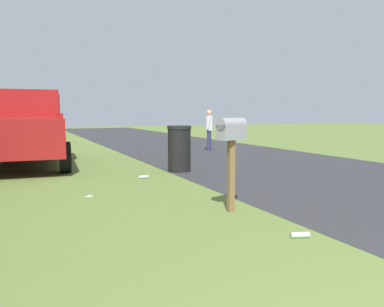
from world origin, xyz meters
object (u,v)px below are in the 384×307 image
mailbox (231,138)px  pickup_truck (27,125)px  trash_bin (179,148)px  pedestrian (209,127)px

mailbox → pickup_truck: size_ratio=0.26×
trash_bin → pedestrian: size_ratio=0.73×
pickup_truck → pedestrian: size_ratio=3.41×
mailbox → pickup_truck: (6.85, 2.63, 0.00)m
trash_bin → pedestrian: bearing=-34.5°
pickup_truck → pedestrian: bearing=-72.5°
pickup_truck → trash_bin: (-2.90, -3.42, -0.53)m
pedestrian → trash_bin: bearing=89.2°
mailbox → pickup_truck: pickup_truck is taller
pickup_truck → mailbox: bearing=-154.9°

